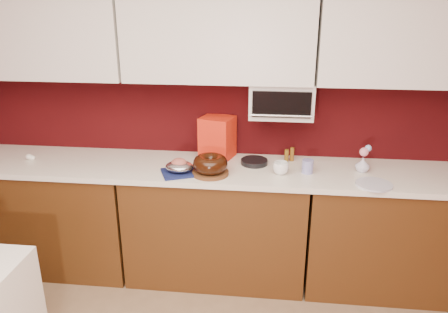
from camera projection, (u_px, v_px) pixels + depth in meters
name	position (u px, v px, depth m)	size (l,w,h in m)	color
wall_back	(221.00, 110.00, 3.34)	(4.00, 0.02, 2.50)	#3C080A
base_cabinet_left	(51.00, 215.00, 3.48)	(1.31, 0.58, 0.86)	#4F2B0F
base_cabinet_center	(217.00, 224.00, 3.34)	(1.31, 0.58, 0.86)	#4F2B0F
base_cabinet_right	(397.00, 234.00, 3.19)	(1.31, 0.58, 0.86)	#4F2B0F
countertop	(216.00, 169.00, 3.18)	(4.00, 0.62, 0.04)	white
upper_cabinet_left	(34.00, 29.00, 3.13)	(1.31, 0.33, 0.70)	white
upper_cabinet_center	(218.00, 30.00, 2.98)	(1.31, 0.33, 0.70)	white
upper_cabinet_right	(421.00, 32.00, 2.84)	(1.31, 0.33, 0.70)	white
toaster_oven	(281.00, 99.00, 3.12)	(0.45, 0.30, 0.25)	white
toaster_oven_door	(282.00, 105.00, 2.97)	(0.40, 0.02, 0.18)	black
toaster_oven_handle	(281.00, 116.00, 2.98)	(0.02, 0.02, 0.42)	silver
cake_base	(210.00, 173.00, 3.04)	(0.25, 0.25, 0.02)	brown
bundt_cake	(210.00, 164.00, 3.01)	(0.24, 0.24, 0.10)	black
navy_towel	(180.00, 173.00, 3.05)	(0.24, 0.20, 0.02)	#151E51
foil_ham_nest	(179.00, 167.00, 3.03)	(0.20, 0.16, 0.07)	silver
roasted_ham	(179.00, 163.00, 3.02)	(0.11, 0.09, 0.07)	#B96255
pandoro_box	(217.00, 137.00, 3.32)	(0.23, 0.21, 0.32)	red
dark_pan	(254.00, 162.00, 3.23)	(0.20, 0.20, 0.03)	black
coffee_mug	(281.00, 167.00, 3.03)	(0.10, 0.10, 0.11)	white
blue_jar	(308.00, 166.00, 3.05)	(0.08, 0.08, 0.10)	#1B2097
flower_vase	(363.00, 164.00, 3.07)	(0.08, 0.08, 0.12)	silver
flower_pink	(364.00, 152.00, 3.04)	(0.06, 0.06, 0.06)	pink
flower_blue	(368.00, 148.00, 3.05)	(0.05, 0.05, 0.05)	#98BEF4
china_plate	(374.00, 184.00, 2.86)	(0.24, 0.24, 0.01)	silver
amber_bottle	(287.00, 156.00, 3.27)	(0.03, 0.03, 0.09)	brown
egg_left	(29.00, 157.00, 3.31)	(0.06, 0.05, 0.05)	white
egg_right	(32.00, 158.00, 3.30)	(0.05, 0.04, 0.04)	white
amber_bottle_tall	(292.00, 154.00, 3.28)	(0.03, 0.03, 0.11)	brown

